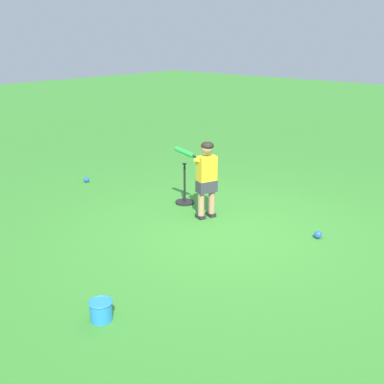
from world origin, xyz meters
TOP-DOWN VIEW (x-y plane):
  - ground_plane at (0.00, 0.00)m, footprint 40.00×40.00m
  - child_batter at (0.62, -0.25)m, footprint 0.78×0.31m
  - play_ball_by_bucket at (2.03, -2.18)m, footprint 0.10×0.10m
  - play_ball_far_right at (3.19, -0.13)m, footprint 0.09×0.09m
  - play_ball_center_lawn at (-0.91, -0.62)m, footprint 0.10×0.10m
  - batting_tee at (1.21, -0.47)m, footprint 0.28×0.28m
  - toy_bucket at (-0.30, 2.29)m, footprint 0.22×0.22m

SIDE VIEW (x-z plane):
  - ground_plane at x=0.00m, z-range 0.00..0.00m
  - play_ball_far_right at x=3.19m, z-range 0.00..0.09m
  - play_ball_center_lawn at x=-0.91m, z-range 0.00..0.10m
  - play_ball_by_bucket at x=2.03m, z-range 0.00..0.10m
  - toy_bucket at x=-0.30m, z-range 0.00..0.19m
  - batting_tee at x=1.21m, z-range -0.21..0.41m
  - child_batter at x=0.62m, z-range 0.11..1.19m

